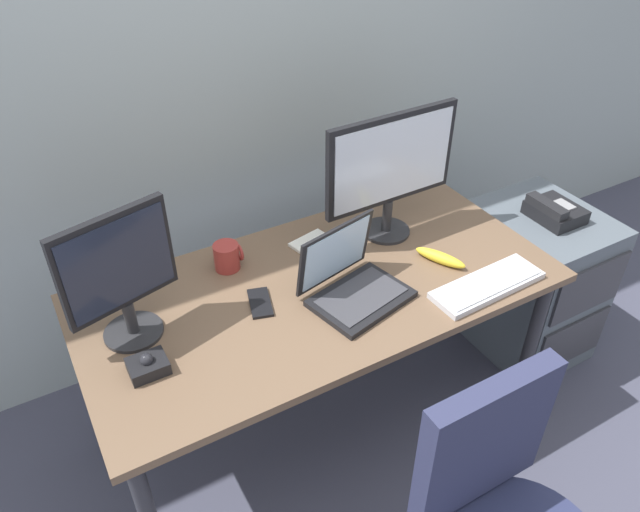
{
  "coord_description": "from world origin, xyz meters",
  "views": [
    {
      "loc": [
        -0.78,
        -1.37,
        2.01
      ],
      "look_at": [
        0.0,
        0.0,
        0.83
      ],
      "focal_mm": 33.87,
      "sensor_mm": 36.0,
      "label": 1
    }
  ],
  "objects_px": {
    "coffee_mug": "(227,256)",
    "banana": "(440,258)",
    "desk_phone": "(554,211)",
    "monitor_side": "(119,273)",
    "cell_phone": "(260,303)",
    "keyboard": "(487,285)",
    "file_cabinet": "(533,282)",
    "paper_notepad": "(322,249)",
    "trackball_mouse": "(148,365)",
    "monitor_main": "(391,167)",
    "laptop": "(352,281)"
  },
  "relations": [
    {
      "from": "file_cabinet",
      "to": "trackball_mouse",
      "type": "bearing_deg",
      "value": -178.4
    },
    {
      "from": "file_cabinet",
      "to": "cell_phone",
      "type": "height_order",
      "value": "cell_phone"
    },
    {
      "from": "laptop",
      "to": "banana",
      "type": "relative_size",
      "value": 1.89
    },
    {
      "from": "desk_phone",
      "to": "monitor_side",
      "type": "xyz_separation_m",
      "value": [
        -1.65,
        0.14,
        0.23
      ]
    },
    {
      "from": "monitor_side",
      "to": "trackball_mouse",
      "type": "distance_m",
      "value": 0.28
    },
    {
      "from": "keyboard",
      "to": "trackball_mouse",
      "type": "relative_size",
      "value": 3.78
    },
    {
      "from": "keyboard",
      "to": "cell_phone",
      "type": "distance_m",
      "value": 0.76
    },
    {
      "from": "monitor_side",
      "to": "cell_phone",
      "type": "distance_m",
      "value": 0.46
    },
    {
      "from": "file_cabinet",
      "to": "laptop",
      "type": "distance_m",
      "value": 1.07
    },
    {
      "from": "desk_phone",
      "to": "paper_notepad",
      "type": "distance_m",
      "value": 0.96
    },
    {
      "from": "desk_phone",
      "to": "banana",
      "type": "height_order",
      "value": "desk_phone"
    },
    {
      "from": "file_cabinet",
      "to": "paper_notepad",
      "type": "distance_m",
      "value": 1.04
    },
    {
      "from": "coffee_mug",
      "to": "cell_phone",
      "type": "height_order",
      "value": "coffee_mug"
    },
    {
      "from": "paper_notepad",
      "to": "cell_phone",
      "type": "distance_m",
      "value": 0.36
    },
    {
      "from": "keyboard",
      "to": "laptop",
      "type": "relative_size",
      "value": 1.15
    },
    {
      "from": "desk_phone",
      "to": "monitor_main",
      "type": "xyz_separation_m",
      "value": [
        -0.66,
        0.22,
        0.27
      ]
    },
    {
      "from": "laptop",
      "to": "paper_notepad",
      "type": "bearing_deg",
      "value": 81.71
    },
    {
      "from": "monitor_main",
      "to": "keyboard",
      "type": "distance_m",
      "value": 0.53
    },
    {
      "from": "banana",
      "to": "cell_phone",
      "type": "bearing_deg",
      "value": 170.32
    },
    {
      "from": "laptop",
      "to": "paper_notepad",
      "type": "xyz_separation_m",
      "value": [
        0.04,
        0.26,
        -0.05
      ]
    },
    {
      "from": "desk_phone",
      "to": "monitor_main",
      "type": "distance_m",
      "value": 0.75
    },
    {
      "from": "file_cabinet",
      "to": "monitor_main",
      "type": "distance_m",
      "value": 0.96
    },
    {
      "from": "monitor_main",
      "to": "monitor_side",
      "type": "height_order",
      "value": "monitor_main"
    },
    {
      "from": "monitor_main",
      "to": "cell_phone",
      "type": "distance_m",
      "value": 0.67
    },
    {
      "from": "file_cabinet",
      "to": "cell_phone",
      "type": "xyz_separation_m",
      "value": [
        -1.26,
        0.06,
        0.38
      ]
    },
    {
      "from": "paper_notepad",
      "to": "monitor_main",
      "type": "bearing_deg",
      "value": -3.93
    },
    {
      "from": "desk_phone",
      "to": "monitor_side",
      "type": "distance_m",
      "value": 1.67
    },
    {
      "from": "file_cabinet",
      "to": "desk_phone",
      "type": "distance_m",
      "value": 0.38
    },
    {
      "from": "trackball_mouse",
      "to": "keyboard",
      "type": "bearing_deg",
      "value": -10.07
    },
    {
      "from": "monitor_main",
      "to": "laptop",
      "type": "distance_m",
      "value": 0.45
    },
    {
      "from": "monitor_main",
      "to": "paper_notepad",
      "type": "relative_size",
      "value": 2.55
    },
    {
      "from": "laptop",
      "to": "trackball_mouse",
      "type": "height_order",
      "value": "laptop"
    },
    {
      "from": "trackball_mouse",
      "to": "monitor_side",
      "type": "bearing_deg",
      "value": 87.81
    },
    {
      "from": "monitor_main",
      "to": "paper_notepad",
      "type": "bearing_deg",
      "value": 176.07
    },
    {
      "from": "monitor_side",
      "to": "laptop",
      "type": "bearing_deg",
      "value": -14.23
    },
    {
      "from": "file_cabinet",
      "to": "cell_phone",
      "type": "distance_m",
      "value": 1.32
    },
    {
      "from": "cell_phone",
      "to": "banana",
      "type": "bearing_deg",
      "value": 6.68
    },
    {
      "from": "desk_phone",
      "to": "coffee_mug",
      "type": "bearing_deg",
      "value": 166.31
    },
    {
      "from": "paper_notepad",
      "to": "trackball_mouse",
      "type": "bearing_deg",
      "value": -159.85
    },
    {
      "from": "desk_phone",
      "to": "trackball_mouse",
      "type": "distance_m",
      "value": 1.65
    },
    {
      "from": "monitor_side",
      "to": "keyboard",
      "type": "bearing_deg",
      "value": -18.66
    },
    {
      "from": "desk_phone",
      "to": "cell_phone",
      "type": "relative_size",
      "value": 1.41
    },
    {
      "from": "desk_phone",
      "to": "coffee_mug",
      "type": "relative_size",
      "value": 2.02
    },
    {
      "from": "keyboard",
      "to": "coffee_mug",
      "type": "xyz_separation_m",
      "value": [
        -0.71,
        0.53,
        0.03
      ]
    },
    {
      "from": "file_cabinet",
      "to": "coffee_mug",
      "type": "relative_size",
      "value": 6.94
    },
    {
      "from": "paper_notepad",
      "to": "laptop",
      "type": "bearing_deg",
      "value": -98.29
    },
    {
      "from": "monitor_side",
      "to": "cell_phone",
      "type": "xyz_separation_m",
      "value": [
        0.39,
        -0.07,
        -0.23
      ]
    },
    {
      "from": "desk_phone",
      "to": "monitor_side",
      "type": "bearing_deg",
      "value": 175.01
    },
    {
      "from": "file_cabinet",
      "to": "trackball_mouse",
      "type": "distance_m",
      "value": 1.71
    },
    {
      "from": "coffee_mug",
      "to": "banana",
      "type": "height_order",
      "value": "coffee_mug"
    }
  ]
}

